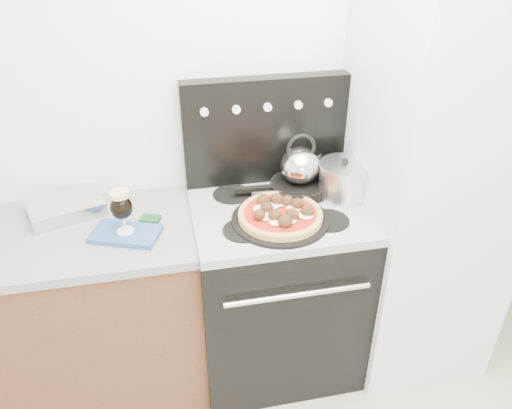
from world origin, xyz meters
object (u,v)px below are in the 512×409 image
object	(u,v)px
pizza_pan	(280,219)
skillet	(299,187)
stock_pot	(343,181)
tea_kettle	(300,163)
fridge	(428,188)
oven_mitt	(126,234)
pizza	(280,213)
beer_glass	(122,212)
base_cabinet	(40,321)
stove_body	(276,290)

from	to	relation	value
pizza_pan	skillet	xyz separation A→B (m)	(0.15, 0.22, 0.02)
pizza_pan	stock_pot	bearing A→B (deg)	23.24
tea_kettle	stock_pot	xyz separation A→B (m)	(0.18, -0.08, -0.07)
fridge	oven_mitt	bearing A→B (deg)	-178.49
pizza	tea_kettle	xyz separation A→B (m)	(0.15, 0.22, 0.11)
beer_glass	tea_kettle	xyz separation A→B (m)	(0.79, 0.18, 0.05)
beer_glass	pizza	distance (m)	0.64
oven_mitt	beer_glass	size ratio (longest dim) A/B	1.41
base_cabinet	pizza	world-z (taller)	pizza
tea_kettle	stove_body	bearing A→B (deg)	-156.38
fridge	pizza	xyz separation A→B (m)	(-0.72, -0.08, 0.01)
skillet	tea_kettle	distance (m)	0.12
base_cabinet	beer_glass	size ratio (longest dim) A/B	7.53
pizza_pan	stock_pot	world-z (taller)	stock_pot
fridge	beer_glass	size ratio (longest dim) A/B	9.87
oven_mitt	stock_pot	xyz separation A→B (m)	(0.96, 0.09, 0.09)
fridge	base_cabinet	bearing A→B (deg)	178.41
base_cabinet	pizza_pan	distance (m)	1.20
base_cabinet	skillet	world-z (taller)	skillet
beer_glass	stock_pot	distance (m)	0.97
oven_mitt	stock_pot	size ratio (longest dim) A/B	1.25
stove_body	beer_glass	distance (m)	0.88
fridge	stock_pot	distance (m)	0.40
oven_mitt	base_cabinet	bearing A→B (deg)	169.16
pizza	stock_pot	size ratio (longest dim) A/B	1.64
fridge	beer_glass	distance (m)	1.36
stove_body	pizza_pan	size ratio (longest dim) A/B	2.13
beer_glass	oven_mitt	bearing A→B (deg)	0.00
oven_mitt	pizza	distance (m)	0.64
oven_mitt	pizza_pan	size ratio (longest dim) A/B	0.66
fridge	pizza	size ratio (longest dim) A/B	5.35
fridge	tea_kettle	world-z (taller)	fridge
beer_glass	pizza_pan	world-z (taller)	beer_glass
skillet	base_cabinet	bearing A→B (deg)	-175.72
oven_mitt	tea_kettle	bearing A→B (deg)	12.76
skillet	stove_body	bearing A→B (deg)	-137.66
pizza_pan	stock_pot	size ratio (longest dim) A/B	1.90
beer_glass	tea_kettle	distance (m)	0.81
skillet	tea_kettle	xyz separation A→B (m)	(0.00, 0.00, 0.12)
pizza	pizza_pan	bearing A→B (deg)	180.00
pizza_pan	tea_kettle	bearing A→B (deg)	56.80
skillet	stock_pot	bearing A→B (deg)	-25.40
stove_body	fridge	xyz separation A→B (m)	(0.70, -0.03, 0.51)
base_cabinet	oven_mitt	world-z (taller)	oven_mitt
fridge	beer_glass	xyz separation A→B (m)	(-1.36, -0.04, 0.07)
fridge	pizza	distance (m)	0.72
stove_body	beer_glass	bearing A→B (deg)	-174.72
stock_pot	base_cabinet	bearing A→B (deg)	-179.69
tea_kettle	stock_pot	world-z (taller)	tea_kettle
stove_body	fridge	distance (m)	0.87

